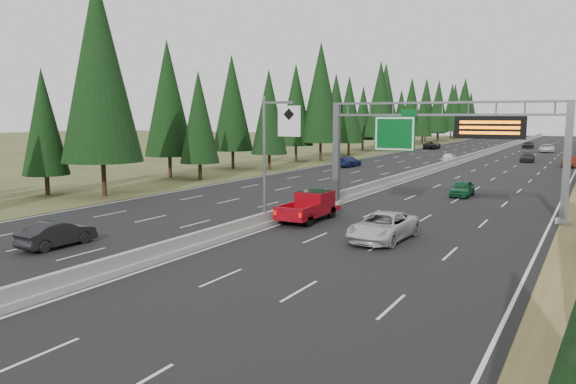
% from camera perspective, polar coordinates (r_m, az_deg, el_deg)
% --- Properties ---
extents(road, '(32.00, 260.00, 0.08)m').
position_cam_1_polar(road, '(86.45, 17.00, 2.85)').
color(road, black).
rests_on(road, ground).
extents(shoulder_left, '(3.60, 260.00, 0.06)m').
position_cam_1_polar(shoulder_left, '(91.80, 6.06, 3.40)').
color(shoulder_left, '#3E4A22').
rests_on(shoulder_left, ground).
extents(median_barrier, '(0.70, 260.00, 0.85)m').
position_cam_1_polar(median_barrier, '(86.42, 17.01, 3.10)').
color(median_barrier, gray).
rests_on(median_barrier, road).
extents(sign_gantry, '(16.75, 0.98, 7.80)m').
position_cam_1_polar(sign_gantry, '(40.23, 16.15, 5.13)').
color(sign_gantry, slate).
rests_on(sign_gantry, road).
extents(hov_sign_pole, '(2.80, 0.50, 8.00)m').
position_cam_1_polar(hov_sign_pole, '(34.07, -1.61, 4.10)').
color(hov_sign_pole, slate).
rests_on(hov_sign_pole, road).
extents(tree_row_left, '(12.49, 241.27, 18.91)m').
position_cam_1_polar(tree_row_left, '(87.00, 1.89, 9.46)').
color(tree_row_left, black).
rests_on(tree_row_left, ground).
extents(silver_minivan, '(2.84, 5.63, 1.53)m').
position_cam_1_polar(silver_minivan, '(31.34, 9.63, -3.49)').
color(silver_minivan, silver).
rests_on(silver_minivan, road).
extents(red_pickup, '(2.05, 5.74, 1.87)m').
position_cam_1_polar(red_pickup, '(37.04, 2.44, -1.23)').
color(red_pickup, black).
rests_on(red_pickup, road).
extents(car_ahead_green, '(1.70, 4.04, 1.36)m').
position_cam_1_polar(car_ahead_green, '(50.14, 17.30, 0.37)').
color(car_ahead_green, '#156034').
rests_on(car_ahead_green, road).
extents(car_ahead_dkred, '(1.63, 4.55, 1.49)m').
position_cam_1_polar(car_ahead_dkred, '(83.99, 26.66, 2.77)').
color(car_ahead_dkred, '#5B1C0D').
rests_on(car_ahead_dkred, road).
extents(car_ahead_dkgrey, '(2.06, 4.75, 1.36)m').
position_cam_1_polar(car_ahead_dkgrey, '(91.28, 23.15, 3.26)').
color(car_ahead_dkgrey, black).
rests_on(car_ahead_dkgrey, road).
extents(car_ahead_white, '(2.79, 5.60, 1.52)m').
position_cam_1_polar(car_ahead_white, '(117.04, 24.81, 4.06)').
color(car_ahead_white, white).
rests_on(car_ahead_white, road).
extents(car_ahead_far, '(2.19, 4.68, 1.55)m').
position_cam_1_polar(car_ahead_far, '(129.88, 23.21, 4.44)').
color(car_ahead_far, black).
rests_on(car_ahead_far, road).
extents(car_onc_near, '(1.51, 4.17, 1.37)m').
position_cam_1_polar(car_onc_near, '(31.81, -22.40, -3.95)').
color(car_onc_near, black).
rests_on(car_onc_near, road).
extents(car_onc_blue, '(2.25, 4.98, 1.42)m').
position_cam_1_polar(car_onc_blue, '(76.39, 6.17, 3.11)').
color(car_onc_blue, navy).
rests_on(car_onc_blue, road).
extents(car_onc_white, '(2.07, 4.31, 1.42)m').
position_cam_1_polar(car_onc_white, '(86.39, 16.00, 3.38)').
color(car_onc_white, white).
rests_on(car_onc_white, road).
extents(car_onc_far, '(2.97, 6.00, 1.64)m').
position_cam_1_polar(car_onc_far, '(121.14, 14.42, 4.65)').
color(car_onc_far, black).
rests_on(car_onc_far, road).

